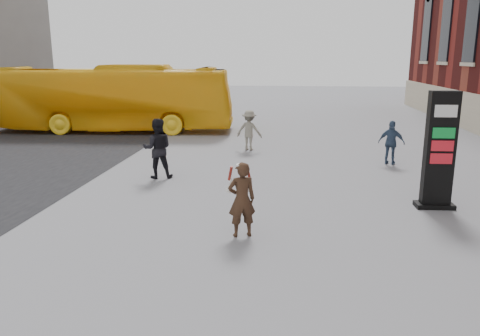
# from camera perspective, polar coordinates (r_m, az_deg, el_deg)

# --- Properties ---
(ground) EXTENTS (100.00, 100.00, 0.00)m
(ground) POSITION_cam_1_polar(r_m,az_deg,el_deg) (9.62, 1.39, -8.05)
(ground) COLOR #9E9EA3
(info_pylon) EXTENTS (0.90, 0.48, 2.77)m
(info_pylon) POSITION_cam_1_polar(r_m,az_deg,el_deg) (11.84, 23.15, 1.94)
(info_pylon) COLOR black
(info_pylon) RESTS_ON ground
(woman) EXTENTS (0.69, 0.66, 1.52)m
(woman) POSITION_cam_1_polar(r_m,az_deg,el_deg) (9.27, 0.20, -3.75)
(woman) COLOR #362016
(woman) RESTS_ON ground
(bus) EXTENTS (11.51, 3.52, 3.16)m
(bus) POSITION_cam_1_polar(r_m,az_deg,el_deg) (23.40, -15.17, 8.20)
(bus) COLOR yellow
(bus) RESTS_ON road
(pedestrian_a) EXTENTS (0.99, 0.85, 1.77)m
(pedestrian_a) POSITION_cam_1_polar(r_m,az_deg,el_deg) (13.99, -10.03, 2.36)
(pedestrian_a) COLOR black
(pedestrian_a) RESTS_ON ground
(pedestrian_b) EXTENTS (1.09, 0.77, 1.54)m
(pedestrian_b) POSITION_cam_1_polar(r_m,az_deg,el_deg) (17.99, 1.13, 4.62)
(pedestrian_b) COLOR gray
(pedestrian_b) RESTS_ON ground
(pedestrian_c) EXTENTS (0.93, 0.65, 1.46)m
(pedestrian_c) POSITION_cam_1_polar(r_m,az_deg,el_deg) (16.37, 17.97, 2.96)
(pedestrian_c) COLOR #374C69
(pedestrian_c) RESTS_ON ground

